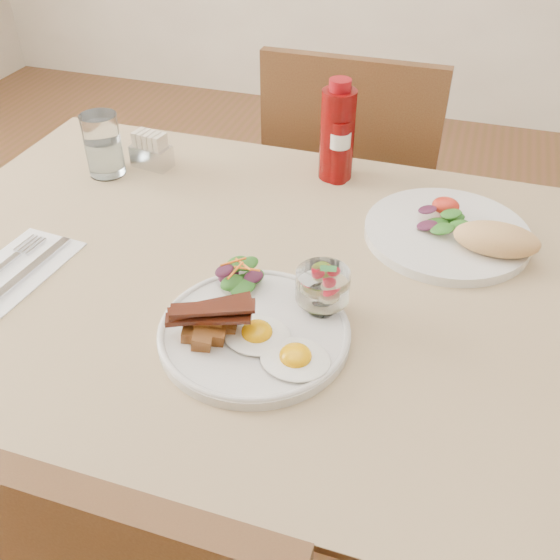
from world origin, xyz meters
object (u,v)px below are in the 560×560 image
Objects in this scene: hot_sauce_bottle at (339,148)px; water_glass at (104,148)px; chair_far at (352,196)px; sugar_caddy at (151,152)px; ketchup_bottle at (337,133)px; fruit_cup at (323,286)px; second_plate at (458,233)px; table at (275,312)px; main_plate at (254,333)px.

water_glass is (-0.46, -0.11, -0.02)m from hot_sauce_bottle.
chair_far is 10.52× the size of sugar_caddy.
ketchup_bottle is 2.31× the size of sugar_caddy.
chair_far is 0.69m from water_glass.
ketchup_bottle is 1.60× the size of water_glass.
water_glass reaches higher than fruit_cup.
water_glass is at bearing 177.11° from second_plate.
chair_far is 3.10× the size of second_plate.
table is at bearing -147.32° from second_plate.
sugar_caddy is (-0.64, 0.09, 0.01)m from second_plate.
ketchup_bottle is (-0.26, 0.17, 0.08)m from second_plate.
second_plate is at bearing -30.68° from hot_sauce_bottle.
main_plate is at bearing -39.24° from water_glass.
chair_far is 0.45m from ketchup_bottle.
main_plate is 0.43m from second_plate.
table is at bearing -94.61° from hot_sauce_bottle.
chair_far reaches higher than sugar_caddy.
water_glass is at bearing -163.71° from ketchup_bottle.
sugar_caddy reaches higher than table.
fruit_cup is 0.40× the size of ketchup_bottle.
water_glass is at bearing -134.30° from chair_far.
main_plate is at bearing -82.17° from table.
hot_sauce_bottle is at bearing -62.13° from ketchup_bottle.
sugar_caddy is 0.69× the size of water_glass.
main_plate is at bearing -88.48° from chair_far.
hot_sauce_bottle is (-0.08, 0.42, 0.01)m from fruit_cup.
hot_sauce_bottle is (0.03, -0.33, 0.30)m from chair_far.
table is 0.68m from chair_far.
water_glass is at bearing -133.54° from sugar_caddy.
water_glass is at bearing -166.13° from hot_sauce_bottle.
table is 6.52× the size of ketchup_bottle.
ketchup_bottle is at bearing 147.36° from second_plate.
sugar_caddy is at bearing -171.60° from hot_sauce_bottle.
second_plate is at bearing 56.27° from fruit_cup.
sugar_caddy is at bearing -132.81° from chair_far.
hot_sauce_bottle is at bearing 100.45° from fruit_cup.
chair_far is 6.06× the size of hot_sauce_bottle.
fruit_cup reaches higher than table.
table is at bearing -92.80° from ketchup_bottle.
second_plate is 1.47× the size of ketchup_bottle.
water_glass is at bearing 140.76° from main_plate.
chair_far is 11.51× the size of fruit_cup.
chair_far is at bearing 90.00° from table.
sugar_caddy is 0.10m from water_glass.
water_glass is (-0.44, -0.45, 0.28)m from chair_far.
table is at bearing -27.86° from sugar_caddy.
water_glass is (-0.72, 0.04, 0.04)m from second_plate.
hot_sauce_bottle is 1.20× the size of water_glass.
second_plate is at bearing 52.59° from main_plate.
second_plate is 0.72m from water_glass.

